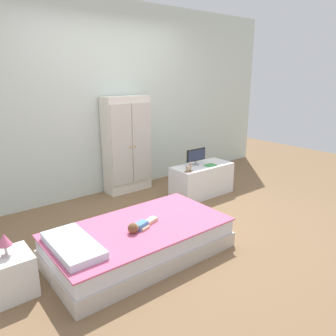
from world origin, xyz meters
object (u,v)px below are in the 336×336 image
(doll, at_px, (138,226))
(wardrobe, at_px, (127,145))
(book_green, at_px, (210,165))
(rocking_horse_toy, at_px, (189,167))
(tv_monitor, at_px, (196,155))
(nightstand, at_px, (10,275))
(tv_stand, at_px, (202,180))
(table_lamp, at_px, (4,241))
(bed, at_px, (140,241))

(doll, bearing_deg, wardrobe, 61.06)
(wardrobe, height_order, book_green, wardrobe)
(rocking_horse_toy, xyz_separation_m, book_green, (0.43, 0.03, -0.06))
(tv_monitor, bearing_deg, book_green, -51.61)
(nightstand, xyz_separation_m, tv_stand, (2.77, 0.66, 0.05))
(doll, bearing_deg, table_lamp, 169.06)
(nightstand, relative_size, rocking_horse_toy, 2.64)
(bed, height_order, nightstand, nightstand)
(doll, xyz_separation_m, book_green, (1.75, 0.78, 0.11))
(bed, relative_size, nightstand, 4.96)
(tv_monitor, bearing_deg, table_lamp, -164.91)
(table_lamp, bearing_deg, doll, -10.94)
(tv_stand, relative_size, tv_monitor, 2.71)
(book_green, bearing_deg, nightstand, -168.69)
(nightstand, bearing_deg, bed, -7.61)
(nightstand, xyz_separation_m, wardrobe, (2.03, 1.50, 0.53))
(nightstand, distance_m, tv_monitor, 2.84)
(tv_stand, height_order, rocking_horse_toy, rocking_horse_toy)
(doll, relative_size, table_lamp, 2.04)
(nightstand, relative_size, table_lamp, 1.84)
(tv_stand, height_order, book_green, book_green)
(wardrobe, bearing_deg, table_lamp, -143.58)
(nightstand, height_order, tv_monitor, tv_monitor)
(doll, distance_m, book_green, 1.92)
(doll, bearing_deg, tv_monitor, 30.12)
(table_lamp, xyz_separation_m, wardrobe, (2.03, 1.50, 0.23))
(wardrobe, relative_size, tv_stand, 1.53)
(nightstand, height_order, wardrobe, wardrobe)
(bed, height_order, rocking_horse_toy, rocking_horse_toy)
(bed, bearing_deg, wardrobe, 61.52)
(bed, height_order, tv_stand, tv_stand)
(table_lamp, distance_m, book_green, 2.89)
(nightstand, height_order, tv_stand, tv_stand)
(tv_monitor, xyz_separation_m, book_green, (0.13, -0.16, -0.13))
(doll, xyz_separation_m, wardrobe, (0.95, 1.71, 0.36))
(wardrobe, bearing_deg, nightstand, -143.58)
(wardrobe, relative_size, rocking_horse_toy, 10.67)
(bed, height_order, table_lamp, table_lamp)
(rocking_horse_toy, distance_m, book_green, 0.44)
(rocking_horse_toy, bearing_deg, wardrobe, 111.22)
(doll, height_order, wardrobe, wardrobe)
(table_lamp, relative_size, rocking_horse_toy, 1.44)
(nightstand, bearing_deg, wardrobe, 36.42)
(nightstand, bearing_deg, rocking_horse_toy, 12.66)
(bed, distance_m, tv_monitor, 1.85)
(doll, relative_size, wardrobe, 0.27)
(book_green, bearing_deg, tv_monitor, 128.39)
(nightstand, xyz_separation_m, book_green, (2.84, 0.57, 0.28))
(doll, relative_size, tv_stand, 0.42)
(table_lamp, bearing_deg, bed, -7.61)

